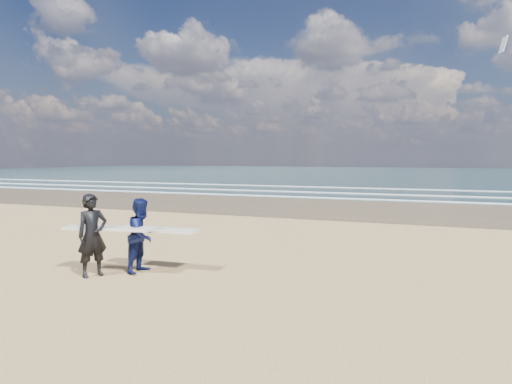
% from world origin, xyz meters
% --- Properties ---
extents(surfer_near, '(2.26, 1.27, 1.99)m').
position_xyz_m(surfer_near, '(0.25, 0.43, 1.01)').
color(surfer_near, black).
rests_on(surfer_near, ground).
extents(surfer_far, '(2.22, 1.12, 1.85)m').
position_xyz_m(surfer_far, '(1.09, 1.22, 0.93)').
color(surfer_far, '#0B1341').
rests_on(surfer_far, ground).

